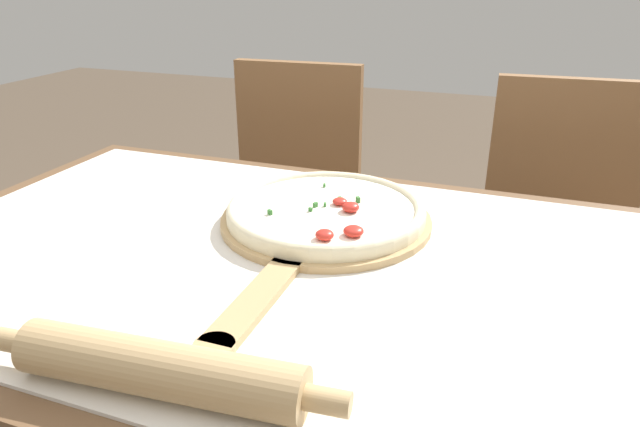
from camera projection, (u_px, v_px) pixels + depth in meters
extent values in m
cube|color=brown|center=(324.00, 274.00, 0.86)|extent=(1.43, 0.82, 0.03)
cylinder|color=brown|center=(137.00, 291.00, 1.53)|extent=(0.06, 0.06, 0.71)
cube|color=silver|center=(324.00, 264.00, 0.86)|extent=(1.35, 0.74, 0.00)
cylinder|color=tan|center=(326.00, 220.00, 0.99)|extent=(0.36, 0.36, 0.01)
cube|color=tan|center=(258.00, 298.00, 0.75)|extent=(0.05, 0.23, 0.01)
cylinder|color=tan|center=(214.00, 348.00, 0.65)|extent=(0.05, 0.05, 0.01)
cylinder|color=beige|center=(326.00, 212.00, 0.98)|extent=(0.34, 0.34, 0.02)
torus|color=beige|center=(326.00, 208.00, 0.98)|extent=(0.34, 0.34, 0.02)
cylinder|color=white|center=(326.00, 207.00, 0.98)|extent=(0.30, 0.30, 0.00)
ellipsoid|color=red|center=(325.00, 235.00, 0.86)|extent=(0.03, 0.03, 0.02)
ellipsoid|color=red|center=(350.00, 207.00, 0.95)|extent=(0.03, 0.03, 0.02)
ellipsoid|color=red|center=(340.00, 201.00, 0.98)|extent=(0.03, 0.03, 0.01)
ellipsoid|color=red|center=(353.00, 231.00, 0.87)|extent=(0.03, 0.03, 0.02)
cube|color=#387533|center=(324.00, 185.00, 1.06)|extent=(0.01, 0.01, 0.01)
cube|color=#387533|center=(339.00, 203.00, 0.98)|extent=(0.01, 0.01, 0.01)
cube|color=#387533|center=(340.00, 199.00, 0.99)|extent=(0.01, 0.01, 0.01)
cube|color=#387533|center=(310.00, 210.00, 0.95)|extent=(0.01, 0.01, 0.01)
cube|color=#387533|center=(270.00, 212.00, 0.94)|extent=(0.01, 0.01, 0.01)
cube|color=#387533|center=(358.00, 200.00, 0.99)|extent=(0.01, 0.01, 0.01)
cube|color=#387533|center=(315.00, 205.00, 0.97)|extent=(0.01, 0.01, 0.01)
cube|color=#387533|center=(325.00, 205.00, 0.97)|extent=(0.01, 0.01, 0.01)
cylinder|color=tan|center=(160.00, 369.00, 0.58)|extent=(0.32, 0.09, 0.06)
cylinder|color=tan|center=(15.00, 341.00, 0.63)|extent=(0.05, 0.03, 0.03)
cylinder|color=tan|center=(328.00, 401.00, 0.54)|extent=(0.05, 0.03, 0.03)
cube|color=brown|center=(280.00, 231.00, 1.64)|extent=(0.42, 0.42, 0.02)
cube|color=brown|center=(299.00, 137.00, 1.71)|extent=(0.38, 0.06, 0.44)
cylinder|color=brown|center=(210.00, 321.00, 1.63)|extent=(0.04, 0.04, 0.44)
cylinder|color=brown|center=(317.00, 340.00, 1.55)|extent=(0.04, 0.04, 0.44)
cylinder|color=brown|center=(253.00, 269.00, 1.91)|extent=(0.04, 0.04, 0.44)
cylinder|color=brown|center=(346.00, 282.00, 1.83)|extent=(0.04, 0.04, 0.44)
cube|color=brown|center=(556.00, 276.00, 1.40)|extent=(0.42, 0.42, 0.02)
cube|color=brown|center=(565.00, 164.00, 1.47)|extent=(0.38, 0.06, 0.44)
cylinder|color=brown|center=(476.00, 380.00, 1.40)|extent=(0.04, 0.04, 0.44)
cylinder|color=brown|center=(618.00, 407.00, 1.32)|extent=(0.04, 0.04, 0.44)
cylinder|color=brown|center=(480.00, 311.00, 1.68)|extent=(0.04, 0.04, 0.44)
cylinder|color=brown|center=(598.00, 329.00, 1.60)|extent=(0.04, 0.04, 0.44)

